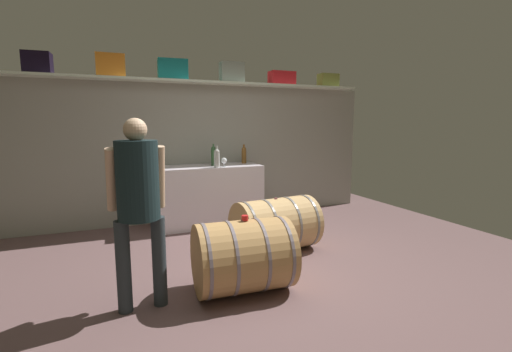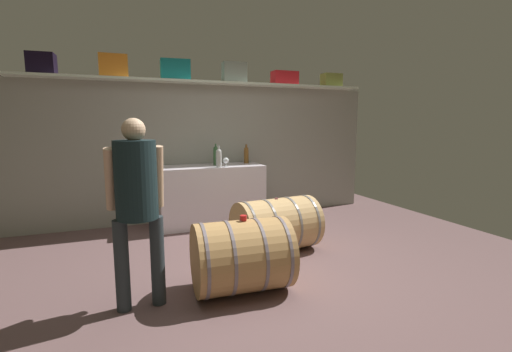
% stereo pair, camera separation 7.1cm
% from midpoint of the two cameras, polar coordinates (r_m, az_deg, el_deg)
% --- Properties ---
extents(ground_plane, '(6.69, 7.97, 0.02)m').
position_cam_midpoint_polar(ground_plane, '(4.09, -2.38, -12.77)').
color(ground_plane, brown).
extents(back_wall_panel, '(5.49, 0.10, 2.04)m').
position_cam_midpoint_polar(back_wall_panel, '(5.55, -8.78, 3.66)').
color(back_wall_panel, gray).
rests_on(back_wall_panel, ground).
extents(high_shelf_board, '(5.05, 0.40, 0.03)m').
position_cam_midpoint_polar(high_shelf_board, '(5.42, -8.64, 14.51)').
color(high_shelf_board, silver).
rests_on(high_shelf_board, back_wall_panel).
extents(toolcase_black, '(0.32, 0.27, 0.26)m').
position_cam_midpoint_polar(toolcase_black, '(5.34, -31.84, 15.06)').
color(toolcase_black, black).
rests_on(toolcase_black, high_shelf_board).
extents(toolcase_orange, '(0.36, 0.30, 0.29)m').
position_cam_midpoint_polar(toolcase_orange, '(5.28, -22.61, 15.91)').
color(toolcase_orange, orange).
rests_on(toolcase_orange, high_shelf_board).
extents(toolcase_teal, '(0.42, 0.26, 0.28)m').
position_cam_midpoint_polar(toolcase_teal, '(5.35, -13.54, 16.16)').
color(toolcase_teal, '#13797D').
rests_on(toolcase_teal, high_shelf_board).
extents(toolcase_grey, '(0.36, 0.22, 0.30)m').
position_cam_midpoint_polar(toolcase_grey, '(5.56, -4.27, 16.14)').
color(toolcase_grey, gray).
rests_on(toolcase_grey, high_shelf_board).
extents(toolcase_red, '(0.41, 0.22, 0.21)m').
position_cam_midpoint_polar(toolcase_red, '(5.86, 3.79, 15.30)').
color(toolcase_red, red).
rests_on(toolcase_red, high_shelf_board).
extents(toolcase_olive, '(0.33, 0.21, 0.22)m').
position_cam_midpoint_polar(toolcase_olive, '(6.29, 11.10, 14.73)').
color(toolcase_olive, olive).
rests_on(toolcase_olive, high_shelf_board).
extents(work_cabinet, '(1.50, 0.62, 0.86)m').
position_cam_midpoint_polar(work_cabinet, '(5.27, -7.91, -3.02)').
color(work_cabinet, white).
rests_on(work_cabinet, ground).
extents(wine_bottle_clear, '(0.08, 0.08, 0.30)m').
position_cam_midpoint_polar(wine_bottle_clear, '(4.97, -6.68, 2.92)').
color(wine_bottle_clear, '#B8BBB9').
rests_on(wine_bottle_clear, work_cabinet).
extents(wine_bottle_green, '(0.07, 0.07, 0.31)m').
position_cam_midpoint_polar(wine_bottle_green, '(5.23, -7.18, 3.29)').
color(wine_bottle_green, '#315832').
rests_on(wine_bottle_green, work_cabinet).
extents(wine_bottle_amber, '(0.07, 0.07, 0.29)m').
position_cam_midpoint_polar(wine_bottle_amber, '(5.46, -2.32, 3.44)').
color(wine_bottle_amber, brown).
rests_on(wine_bottle_amber, work_cabinet).
extents(wine_glass, '(0.08, 0.08, 0.13)m').
position_cam_midpoint_polar(wine_glass, '(5.03, -5.54, 2.43)').
color(wine_glass, white).
rests_on(wine_glass, work_cabinet).
extents(wine_barrel_near, '(0.86, 0.68, 0.65)m').
position_cam_midpoint_polar(wine_barrel_near, '(3.20, -2.71, -12.64)').
color(wine_barrel_near, '#B2854D').
rests_on(wine_barrel_near, ground).
extents(wine_barrel_far, '(0.99, 0.71, 0.63)m').
position_cam_midpoint_polar(wine_barrel_far, '(4.15, 2.65, -7.79)').
color(wine_barrel_far, tan).
rests_on(wine_barrel_far, ground).
extents(tasting_cup, '(0.06, 0.06, 0.04)m').
position_cam_midpoint_polar(tasting_cup, '(3.10, -2.46, -6.69)').
color(tasting_cup, red).
rests_on(tasting_cup, wine_barrel_near).
extents(winemaker_pouring, '(0.45, 0.36, 1.51)m').
position_cam_midpoint_polar(winemaker_pouring, '(2.90, -18.96, -2.81)').
color(winemaker_pouring, '#293135').
rests_on(winemaker_pouring, ground).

